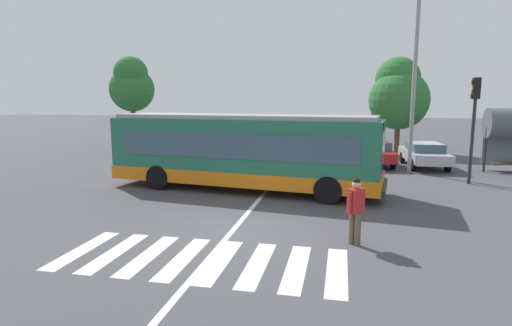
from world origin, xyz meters
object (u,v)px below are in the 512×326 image
object	(u,v)px
parked_car_charcoal	(329,151)
background_tree_left	(132,85)
background_tree_right	(399,94)
twin_arm_street_lamp	(416,50)
pedestrian_crossing_street	(356,208)
parked_car_champagne	(234,149)
city_transit_bus	(243,151)
parked_car_red	(373,151)
parked_car_black	(281,149)
traffic_light_far_corner	(474,113)
parked_car_silver	(424,153)

from	to	relation	value
parked_car_charcoal	background_tree_left	size ratio (longest dim) A/B	0.67
background_tree_right	twin_arm_street_lamp	bearing A→B (deg)	-92.39
pedestrian_crossing_street	parked_car_champagne	size ratio (longest dim) A/B	0.37
city_transit_bus	parked_car_red	bearing A→B (deg)	54.09
pedestrian_crossing_street	background_tree_right	distance (m)	20.30
parked_car_champagne	parked_car_black	size ratio (longest dim) A/B	1.00
parked_car_red	background_tree_left	bearing A→B (deg)	166.45
city_transit_bus	parked_car_red	distance (m)	9.64
traffic_light_far_corner	background_tree_right	size ratio (longest dim) A/B	0.69
city_transit_bus	parked_car_black	bearing A→B (deg)	87.46
city_transit_bus	twin_arm_street_lamp	distance (m)	10.22
parked_car_charcoal	background_tree_right	world-z (taller)	background_tree_right
city_transit_bus	parked_car_silver	world-z (taller)	city_transit_bus
parked_car_charcoal	traffic_light_far_corner	bearing A→B (deg)	-35.35
background_tree_right	background_tree_left	bearing A→B (deg)	-173.29
parked_car_champagne	twin_arm_street_lamp	distance (m)	11.20
parked_car_red	parked_car_black	bearing A→B (deg)	178.54
twin_arm_street_lamp	background_tree_left	xyz separation A→B (m)	(-18.60, 6.25, -1.30)
parked_car_black	parked_car_champagne	bearing A→B (deg)	-170.48
parked_car_silver	background_tree_right	distance (m)	7.36
parked_car_red	background_tree_left	size ratio (longest dim) A/B	0.69
parked_car_charcoal	background_tree_right	size ratio (longest dim) A/B	0.69
city_transit_bus	parked_car_champagne	size ratio (longest dim) A/B	2.44
parked_car_champagne	background_tree_right	world-z (taller)	background_tree_right
traffic_light_far_corner	pedestrian_crossing_street	bearing A→B (deg)	-119.92
parked_car_charcoal	parked_car_silver	size ratio (longest dim) A/B	0.99
twin_arm_street_lamp	background_tree_left	world-z (taller)	twin_arm_street_lamp
city_transit_bus	parked_car_red	size ratio (longest dim) A/B	2.43
pedestrian_crossing_street	parked_car_champagne	xyz separation A→B (m)	(-6.72, 13.13, -0.20)
pedestrian_crossing_street	background_tree_left	bearing A→B (deg)	131.66
pedestrian_crossing_street	parked_car_silver	xyz separation A→B (m)	(4.02, 13.23, -0.20)
pedestrian_crossing_street	parked_car_red	bearing A→B (deg)	84.33
traffic_light_far_corner	background_tree_left	world-z (taller)	background_tree_left
parked_car_black	pedestrian_crossing_street	bearing A→B (deg)	-73.81
parked_car_silver	background_tree_left	bearing A→B (deg)	167.60
pedestrian_crossing_street	parked_car_charcoal	size ratio (longest dim) A/B	0.38
city_transit_bus	parked_car_silver	distance (m)	11.26
city_transit_bus	twin_arm_street_lamp	xyz separation A→B (m)	(7.29, 5.62, 4.45)
parked_car_red	parked_car_silver	size ratio (longest dim) A/B	1.01
parked_car_red	background_tree_right	distance (m)	7.40
city_transit_bus	parked_car_charcoal	distance (m)	8.30
parked_car_champagne	background_tree_left	size ratio (longest dim) A/B	0.69
traffic_light_far_corner	city_transit_bus	bearing A→B (deg)	-161.19
parked_car_red	pedestrian_crossing_street	bearing A→B (deg)	-95.67
parked_car_charcoal	parked_car_champagne	bearing A→B (deg)	-178.41
parked_car_black	twin_arm_street_lamp	xyz separation A→B (m)	(6.93, -2.30, 5.27)
traffic_light_far_corner	background_tree_left	distance (m)	22.52
twin_arm_street_lamp	background_tree_left	bearing A→B (deg)	161.44
parked_car_red	parked_car_silver	bearing A→B (deg)	-4.92
parked_car_black	background_tree_left	world-z (taller)	background_tree_left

